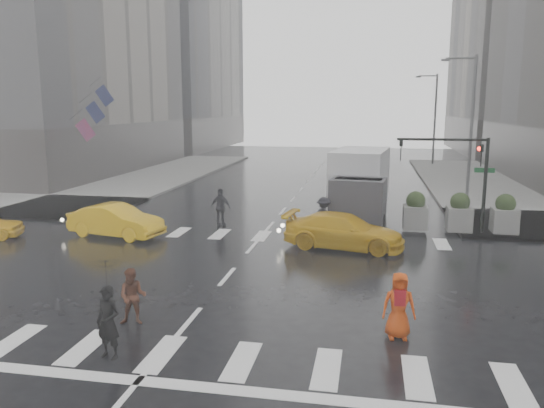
% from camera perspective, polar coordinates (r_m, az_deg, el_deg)
% --- Properties ---
extents(ground, '(120.00, 120.00, 0.00)m').
position_cam_1_polar(ground, '(18.86, -4.85, -7.79)').
color(ground, black).
rests_on(ground, ground).
extents(sidewalk_nw, '(35.00, 35.00, 0.15)m').
position_cam_1_polar(sidewalk_nw, '(42.81, -24.22, 1.76)').
color(sidewalk_nw, slate).
rests_on(sidewalk_nw, ground).
extents(building_nw_far, '(26.05, 26.05, 44.00)m').
position_cam_1_polar(building_nw_far, '(81.93, -14.97, 20.23)').
color(building_nw_far, slate).
rests_on(building_nw_far, ground).
extents(road_markings, '(18.00, 48.00, 0.01)m').
position_cam_1_polar(road_markings, '(18.86, -4.85, -7.77)').
color(road_markings, silver).
rests_on(road_markings, ground).
extents(traffic_signal_pole, '(4.45, 0.42, 4.50)m').
position_cam_1_polar(traffic_signal_pole, '(25.75, 19.88, 3.89)').
color(traffic_signal_pole, black).
rests_on(traffic_signal_pole, ground).
extents(street_lamp_near, '(2.15, 0.22, 9.00)m').
position_cam_1_polar(street_lamp_near, '(35.78, 20.49, 8.33)').
color(street_lamp_near, '#59595B').
rests_on(street_lamp_near, ground).
extents(street_lamp_far, '(2.15, 0.22, 9.00)m').
position_cam_1_polar(street_lamp_far, '(55.59, 17.00, 9.08)').
color(street_lamp_far, '#59595B').
rests_on(street_lamp_far, ground).
extents(planter_west, '(1.10, 1.10, 1.80)m').
position_cam_1_polar(planter_west, '(26.02, 15.15, -0.77)').
color(planter_west, slate).
rests_on(planter_west, ground).
extents(planter_mid, '(1.10, 1.10, 1.80)m').
position_cam_1_polar(planter_mid, '(26.26, 19.50, -0.91)').
color(planter_mid, slate).
rests_on(planter_mid, ground).
extents(planter_east, '(1.10, 1.10, 1.80)m').
position_cam_1_polar(planter_east, '(26.65, 23.75, -1.04)').
color(planter_east, slate).
rests_on(planter_east, ground).
extents(flag_cluster, '(2.87, 3.06, 4.69)m').
position_cam_1_polar(flag_cluster, '(40.92, -18.84, 9.59)').
color(flag_cluster, '#59595B').
rests_on(flag_cluster, ground).
extents(pedestrian_black, '(1.15, 1.17, 2.43)m').
position_cam_1_polar(pedestrian_black, '(13.13, -17.36, -9.24)').
color(pedestrian_black, black).
rests_on(pedestrian_black, ground).
extents(pedestrian_brown, '(0.88, 0.75, 1.58)m').
position_cam_1_polar(pedestrian_brown, '(15.15, -14.74, -9.61)').
color(pedestrian_brown, '#4B281A').
rests_on(pedestrian_brown, ground).
extents(pedestrian_orange, '(0.90, 0.63, 1.74)m').
position_cam_1_polar(pedestrian_orange, '(14.20, 13.49, -10.55)').
color(pedestrian_orange, '#C43E0D').
rests_on(pedestrian_orange, ground).
extents(pedestrian_far_a, '(1.22, 0.89, 1.87)m').
position_cam_1_polar(pedestrian_far_a, '(26.45, -5.52, -0.37)').
color(pedestrian_far_a, black).
rests_on(pedestrian_far_a, ground).
extents(pedestrian_far_b, '(1.34, 1.20, 1.82)m').
position_cam_1_polar(pedestrian_far_b, '(24.38, 5.57, -1.37)').
color(pedestrian_far_b, black).
rests_on(pedestrian_far_b, ground).
extents(taxi_mid, '(4.69, 2.44, 1.47)m').
position_cam_1_polar(taxi_mid, '(25.26, -16.44, -1.74)').
color(taxi_mid, '#E0A70B').
rests_on(taxi_mid, ground).
extents(taxi_rear, '(4.70, 2.71, 1.46)m').
position_cam_1_polar(taxi_rear, '(22.49, 7.74, -2.90)').
color(taxi_rear, '#E0A70B').
rests_on(taxi_rear, ground).
extents(box_truck, '(2.58, 6.87, 3.65)m').
position_cam_1_polar(box_truck, '(27.56, 9.38, 2.11)').
color(box_truck, silver).
rests_on(box_truck, ground).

